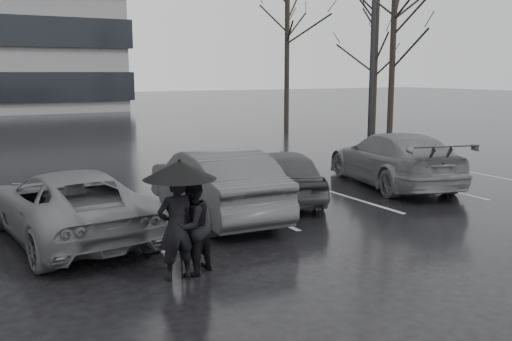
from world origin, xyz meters
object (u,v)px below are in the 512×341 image
Objects in this scene: car_west_a at (215,183)px; car_east at (393,159)px; car_west_b at (69,204)px; lamp_post at (373,41)px; car_main at (283,175)px; tree_north at (287,50)px; pedestrian_left at (176,227)px; pedestrian_right at (191,226)px; tree_east at (393,51)px; tree_ne at (375,64)px.

car_west_a is 0.89× the size of car_east.
car_west_b is 0.52× the size of lamp_post.
car_west_b is at bearing 28.01° from car_main.
tree_north is (9.25, 14.53, 3.61)m from car_main.
pedestrian_left is 0.30m from pedestrian_right.
car_west_b is (-5.21, -0.76, 0.01)m from car_main.
tree_north reaches higher than pedestrian_right.
car_main is 17.60m from tree_north.
tree_east is 7.08m from tree_north.
car_east is at bearing 176.45° from pedestrian_right.
lamp_post is 1.29× the size of tree_ne.
tree_east is at bearing -81.87° from tree_north.
car_main is 0.42× the size of lamp_post.
car_main is at bearing -147.26° from lamp_post.
tree_east is (12.38, 8.18, 3.25)m from car_west_a.
car_west_b is 0.67× the size of tree_ne.
tree_east reaches higher than car_east.
pedestrian_left is 23.02m from tree_ne.
car_west_a is 19.29m from tree_north.
car_west_b is 17.86m from tree_east.
car_west_a is 3.08m from car_west_b.
tree_north reaches higher than pedestrian_left.
lamp_post is at bearing -144.79° from pedestrian_left.
pedestrian_right is at bearing -141.71° from tree_east.
pedestrian_right reaches higher than car_west_b.
pedestrian_left is at bearing -11.44° from pedestrian_right.
tree_north reaches higher than tree_ne.
car_west_b is at bearing -157.63° from lamp_post.
pedestrian_right reaches higher than car_east.
tree_north is (13.49, 18.31, 3.44)m from pedestrian_left.
car_west_a is at bearing -125.52° from pedestrian_left.
pedestrian_left is (-7.91, -3.92, 0.07)m from car_east.
car_west_a is 19.42m from tree_ne.
car_east is 5.50m from lamp_post.
car_east is 14.82m from tree_ne.
tree_north is at bearing 139.40° from tree_ne.
pedestrian_left is 1.06× the size of pedestrian_right.
tree_east reaches higher than pedestrian_left.
pedestrian_left reaches higher than car_main.
lamp_post is (9.90, 7.51, 3.37)m from pedestrian_right.
lamp_post is (8.08, 4.48, 3.38)m from car_west_a.
car_main is 0.47× the size of tree_east.
car_west_a is 0.65× the size of tree_ne.
car_main is 0.44× the size of tree_north.
pedestrian_left is 18.65m from tree_east.
car_east is 0.56× the size of lamp_post.
tree_east is (6.57, 7.39, 3.26)m from car_east.
car_west_a is at bearing -146.54° from tree_east.
lamp_post is (11.16, 4.59, 3.47)m from car_west_b.
pedestrian_right reaches higher than car_west_a.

